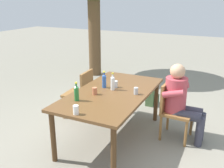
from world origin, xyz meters
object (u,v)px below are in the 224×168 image
Objects in this scene: bottle_blue at (104,81)px; bottle_green at (76,93)px; cup_glass at (116,84)px; cup_terracotta at (95,91)px; cup_white at (76,110)px; backpack_by_near_side at (152,96)px; bottle_clear at (113,83)px; cup_steel at (136,91)px; dining_table at (112,97)px; chair_far_right at (81,92)px; chair_near_right at (172,108)px; person_in_white_shirt at (181,99)px.

bottle_green reaches higher than bottle_blue.
cup_terracotta is at bearing 160.50° from cup_glass.
backpack_by_near_side is at bearing -5.41° from cup_white.
bottle_blue is 2.53× the size of cup_glass.
cup_steel is (-0.03, -0.38, -0.06)m from bottle_clear.
dining_table is 18.50× the size of cup_terracotta.
chair_far_right is at bearing 30.16° from cup_white.
chair_far_right is at bearing 89.97° from chair_near_right.
chair_far_right is at bearing 89.84° from person_in_white_shirt.
dining_table is 7.28× the size of bottle_green.
chair_far_right is at bearing 29.52° from bottle_green.
cup_glass is at bearing 69.65° from cup_steel.
bottle_green is 0.99× the size of bottle_clear.
cup_terracotta is (-0.20, 0.18, 0.13)m from dining_table.
chair_far_right is 7.70× the size of cup_white.
bottle_green is 0.68× the size of backpack_by_near_side.
chair_far_right is 1.75m from person_in_white_shirt.
person_in_white_shirt reaches higher than cup_glass.
dining_table is 0.88m from cup_white.
bottle_clear is 0.33m from cup_terracotta.
bottle_green reaches higher than chair_far_right.
bottle_green reaches higher than cup_steel.
chair_near_right is 8.62× the size of cup_steel.
cup_steel is 0.59m from cup_terracotta.
chair_near_right is at bearing -74.65° from cup_glass.
bottle_green reaches higher than cup_glass.
cup_white is at bearing -149.84° from chair_far_right.
bottle_green is 2.19m from backpack_by_near_side.
bottle_blue is at bearing 107.37° from chair_near_right.
bottle_blue is 1.00× the size of bottle_green.
bottle_clear is at bearing 109.93° from person_in_white_shirt.
chair_far_right is at bearing 63.32° from bottle_blue.
bottle_clear is 2.62× the size of cup_steel.
backpack_by_near_side is (1.44, -0.20, -0.69)m from bottle_clear.
cup_white reaches higher than cup_glass.
dining_table is at bearing -29.05° from bottle_green.
chair_far_right is 1.15m from bottle_green.
chair_far_right reaches higher than dining_table.
bottle_clear is 2.58× the size of cup_terracotta.
chair_near_right is 1.60m from cup_white.
backpack_by_near_side is at bearing 30.58° from chair_near_right.
bottle_green is 2.31× the size of cup_white.
chair_far_right is at bearing 137.95° from backpack_by_near_side.
chair_near_right is at bearing -90.03° from chair_far_right.
cup_terracotta is at bearing -177.70° from bottle_blue.
cup_steel is (-0.06, -0.54, -0.06)m from bottle_blue.
bottle_green is (-0.94, -0.53, 0.39)m from chair_far_right.
cup_terracotta is (0.30, -0.11, -0.06)m from bottle_green.
cup_white is 2.49m from backpack_by_near_side.
bottle_blue is 0.63m from bottle_green.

